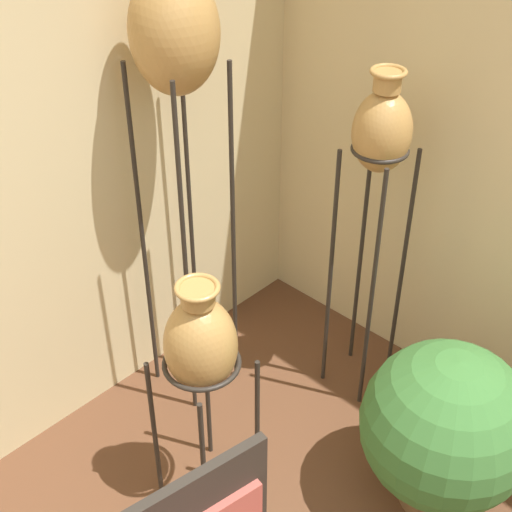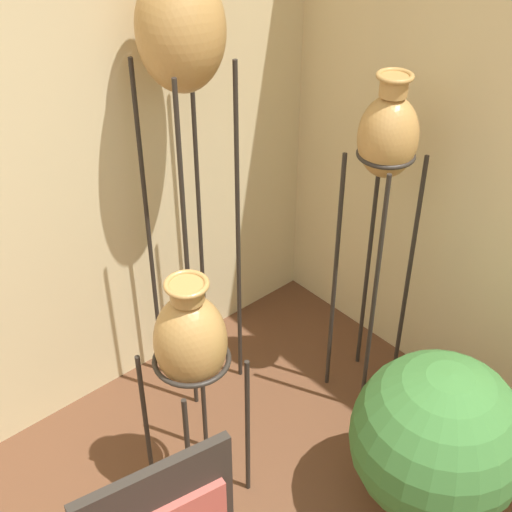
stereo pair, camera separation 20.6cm
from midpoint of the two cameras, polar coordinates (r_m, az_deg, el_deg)
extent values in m
cylinder|color=#28231E|center=(2.99, -7.62, -1.04)|extent=(0.02, 0.02, 1.64)
cylinder|color=#28231E|center=(3.14, -3.70, 1.15)|extent=(0.02, 0.02, 1.64)
cylinder|color=#28231E|center=(3.18, -10.87, 1.04)|extent=(0.02, 0.02, 1.64)
cylinder|color=#28231E|center=(3.32, -7.04, 3.02)|extent=(0.02, 0.02, 1.64)
torus|color=#28231E|center=(2.78, -8.60, 15.17)|extent=(0.29, 0.29, 0.02)
ellipsoid|color=#B28447|center=(2.75, -8.80, 17.26)|extent=(0.34, 0.34, 0.48)
cylinder|color=#28231E|center=(3.13, 7.36, -3.44)|extent=(0.02, 0.02, 1.27)
cylinder|color=#28231E|center=(3.28, 9.80, -1.60)|extent=(0.02, 0.02, 1.27)
cylinder|color=#28231E|center=(3.23, 4.15, -1.70)|extent=(0.02, 0.02, 1.27)
cylinder|color=#28231E|center=(3.38, 6.66, 0.00)|extent=(0.02, 0.02, 1.27)
torus|color=#28231E|center=(2.92, 7.89, 8.40)|extent=(0.24, 0.24, 0.02)
ellipsoid|color=#B28447|center=(2.88, 8.01, 9.75)|extent=(0.24, 0.24, 0.34)
cylinder|color=#B28447|center=(2.80, 8.36, 13.62)|extent=(0.11, 0.11, 0.08)
torus|color=#B28447|center=(2.79, 8.43, 14.36)|extent=(0.14, 0.14, 0.02)
cylinder|color=#28231E|center=(2.81, -6.38, -16.92)|extent=(0.02, 0.02, 0.74)
cylinder|color=#28231E|center=(2.93, -1.98, -13.75)|extent=(0.02, 0.02, 0.74)
cylinder|color=#28231E|center=(2.96, -10.18, -13.69)|extent=(0.02, 0.02, 0.74)
cylinder|color=#28231E|center=(3.07, -5.86, -10.87)|extent=(0.02, 0.02, 0.74)
torus|color=#28231E|center=(2.67, -6.60, -8.55)|extent=(0.30, 0.30, 0.02)
ellipsoid|color=#B28447|center=(2.61, -6.73, -7.16)|extent=(0.27, 0.27, 0.39)
cylinder|color=#B28447|center=(2.46, -7.09, -3.22)|extent=(0.12, 0.12, 0.07)
torus|color=#B28447|center=(2.44, -7.14, -2.60)|extent=(0.16, 0.16, 0.02)
cylinder|color=brown|center=(3.17, 12.09, -17.37)|extent=(0.27, 0.27, 0.20)
torus|color=brown|center=(3.09, 12.32, -16.26)|extent=(0.30, 0.30, 0.02)
sphere|color=#387033|center=(2.90, 12.95, -13.14)|extent=(0.67, 0.67, 0.67)
camera|label=1|loc=(0.10, -92.04, -1.44)|focal=50.00mm
camera|label=2|loc=(0.10, 87.96, 1.44)|focal=50.00mm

